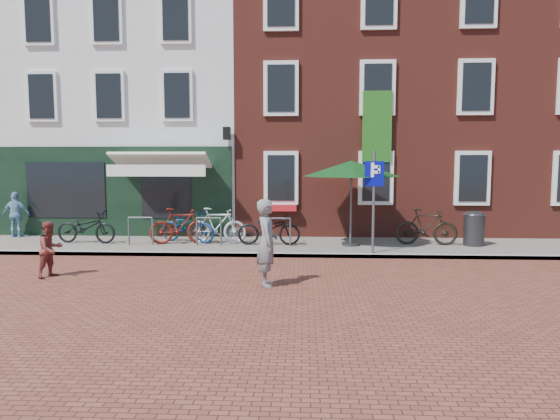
{
  "coord_description": "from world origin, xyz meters",
  "views": [
    {
      "loc": [
        1.25,
        -12.81,
        2.51
      ],
      "look_at": [
        0.55,
        1.24,
        1.14
      ],
      "focal_mm": 31.73,
      "sensor_mm": 36.0,
      "label": 1
    }
  ],
  "objects_px": {
    "bicycle_3": "(217,226)",
    "bicycle_4": "(269,229)",
    "woman": "(267,243)",
    "bicycle_1": "(180,226)",
    "boy": "(50,249)",
    "parking_sign": "(374,188)",
    "bicycle_5": "(426,227)",
    "bicycle_0": "(86,227)",
    "cafe_person": "(16,214)",
    "parasol": "(351,165)",
    "bicycle_2": "(188,226)",
    "litter_bin": "(474,226)"
  },
  "relations": [
    {
      "from": "bicycle_0",
      "to": "bicycle_2",
      "type": "xyz_separation_m",
      "value": [
        2.98,
        0.32,
        0.0
      ]
    },
    {
      "from": "woman",
      "to": "bicycle_1",
      "type": "xyz_separation_m",
      "value": [
        -2.91,
        4.45,
        -0.25
      ]
    },
    {
      "from": "bicycle_3",
      "to": "bicycle_4",
      "type": "xyz_separation_m",
      "value": [
        1.56,
        -0.2,
        -0.05
      ]
    },
    {
      "from": "litter_bin",
      "to": "bicycle_5",
      "type": "relative_size",
      "value": 0.61
    },
    {
      "from": "cafe_person",
      "to": "bicycle_1",
      "type": "relative_size",
      "value": 0.83
    },
    {
      "from": "cafe_person",
      "to": "bicycle_2",
      "type": "relative_size",
      "value": 0.8
    },
    {
      "from": "boy",
      "to": "bicycle_1",
      "type": "relative_size",
      "value": 0.7
    },
    {
      "from": "litter_bin",
      "to": "bicycle_5",
      "type": "bearing_deg",
      "value": 178.31
    },
    {
      "from": "boy",
      "to": "litter_bin",
      "type": "bearing_deg",
      "value": -44.76
    },
    {
      "from": "parking_sign",
      "to": "parasol",
      "type": "relative_size",
      "value": 0.98
    },
    {
      "from": "bicycle_5",
      "to": "cafe_person",
      "type": "bearing_deg",
      "value": 92.25
    },
    {
      "from": "parasol",
      "to": "woman",
      "type": "xyz_separation_m",
      "value": [
        -2.09,
        -4.39,
        -1.52
      ]
    },
    {
      "from": "litter_bin",
      "to": "bicycle_1",
      "type": "bearing_deg",
      "value": -179.23
    },
    {
      "from": "boy",
      "to": "bicycle_5",
      "type": "relative_size",
      "value": 0.7
    },
    {
      "from": "bicycle_0",
      "to": "parking_sign",
      "type": "bearing_deg",
      "value": -93.16
    },
    {
      "from": "litter_bin",
      "to": "cafe_person",
      "type": "bearing_deg",
      "value": 176.19
    },
    {
      "from": "parking_sign",
      "to": "bicycle_2",
      "type": "height_order",
      "value": "parking_sign"
    },
    {
      "from": "bicycle_0",
      "to": "litter_bin",
      "type": "bearing_deg",
      "value": -84.23
    },
    {
      "from": "bicycle_3",
      "to": "woman",
      "type": "bearing_deg",
      "value": -157.77
    },
    {
      "from": "litter_bin",
      "to": "bicycle_2",
      "type": "relative_size",
      "value": 0.59
    },
    {
      "from": "parasol",
      "to": "cafe_person",
      "type": "distance_m",
      "value": 10.76
    },
    {
      "from": "parasol",
      "to": "bicycle_5",
      "type": "height_order",
      "value": "parasol"
    },
    {
      "from": "bicycle_1",
      "to": "bicycle_5",
      "type": "bearing_deg",
      "value": -102.81
    },
    {
      "from": "bicycle_3",
      "to": "bicycle_4",
      "type": "height_order",
      "value": "bicycle_3"
    },
    {
      "from": "boy",
      "to": "cafe_person",
      "type": "distance_m",
      "value": 6.2
    },
    {
      "from": "bicycle_1",
      "to": "bicycle_4",
      "type": "distance_m",
      "value": 2.64
    },
    {
      "from": "woman",
      "to": "bicycle_4",
      "type": "relative_size",
      "value": 0.97
    },
    {
      "from": "boy",
      "to": "bicycle_4",
      "type": "bearing_deg",
      "value": -25.48
    },
    {
      "from": "boy",
      "to": "parking_sign",
      "type": "bearing_deg",
      "value": -45.82
    },
    {
      "from": "woman",
      "to": "bicycle_1",
      "type": "distance_m",
      "value": 5.32
    },
    {
      "from": "parking_sign",
      "to": "bicycle_2",
      "type": "distance_m",
      "value": 5.67
    },
    {
      "from": "boy",
      "to": "bicycle_3",
      "type": "xyz_separation_m",
      "value": [
        2.94,
        4.02,
        0.02
      ]
    },
    {
      "from": "boy",
      "to": "cafe_person",
      "type": "relative_size",
      "value": 0.84
    },
    {
      "from": "litter_bin",
      "to": "bicycle_5",
      "type": "xyz_separation_m",
      "value": [
        -1.35,
        0.04,
        -0.02
      ]
    },
    {
      "from": "woman",
      "to": "boy",
      "type": "bearing_deg",
      "value": 77.64
    },
    {
      "from": "litter_bin",
      "to": "boy",
      "type": "xyz_separation_m",
      "value": [
        -10.42,
        -4.02,
        -0.04
      ]
    },
    {
      "from": "boy",
      "to": "bicycle_3",
      "type": "relative_size",
      "value": 0.7
    },
    {
      "from": "bicycle_3",
      "to": "bicycle_4",
      "type": "distance_m",
      "value": 1.58
    },
    {
      "from": "cafe_person",
      "to": "bicycle_5",
      "type": "bearing_deg",
      "value": 171.81
    },
    {
      "from": "litter_bin",
      "to": "bicycle_0",
      "type": "distance_m",
      "value": 11.37
    },
    {
      "from": "bicycle_2",
      "to": "litter_bin",
      "type": "bearing_deg",
      "value": -72.38
    },
    {
      "from": "parasol",
      "to": "bicycle_2",
      "type": "xyz_separation_m",
      "value": [
        -4.84,
        0.34,
        -1.83
      ]
    },
    {
      "from": "boy",
      "to": "parasol",
      "type": "bearing_deg",
      "value": -36.56
    },
    {
      "from": "litter_bin",
      "to": "cafe_person",
      "type": "height_order",
      "value": "cafe_person"
    },
    {
      "from": "boy",
      "to": "bicycle_2",
      "type": "bearing_deg",
      "value": -1.66
    },
    {
      "from": "parasol",
      "to": "bicycle_0",
      "type": "height_order",
      "value": "parasol"
    },
    {
      "from": "cafe_person",
      "to": "bicycle_0",
      "type": "bearing_deg",
      "value": 154.56
    },
    {
      "from": "parasol",
      "to": "bicycle_3",
      "type": "bearing_deg",
      "value": 177.43
    },
    {
      "from": "parasol",
      "to": "bicycle_2",
      "type": "distance_m",
      "value": 5.18
    },
    {
      "from": "parking_sign",
      "to": "parasol",
      "type": "height_order",
      "value": "parking_sign"
    }
  ]
}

